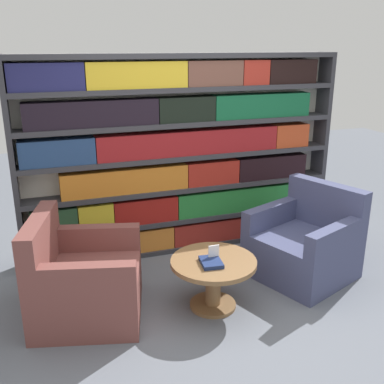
{
  "coord_description": "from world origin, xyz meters",
  "views": [
    {
      "loc": [
        -1.45,
        -2.95,
        2.19
      ],
      "look_at": [
        -0.15,
        0.77,
        0.88
      ],
      "focal_mm": 42.0,
      "sensor_mm": 36.0,
      "label": 1
    }
  ],
  "objects": [
    {
      "name": "bookshelf",
      "position": [
        -0.02,
        1.49,
        1.04
      ],
      "size": [
        3.44,
        0.3,
        2.1
      ],
      "color": "silver",
      "rests_on": "ground_plane"
    },
    {
      "name": "armchair_left",
      "position": [
        -1.21,
        0.46,
        0.31
      ],
      "size": [
        1.04,
        1.04,
        0.89
      ],
      "rotation": [
        0.0,
        0.0,
        1.31
      ],
      "color": "brown",
      "rests_on": "ground_plane"
    },
    {
      "name": "stray_book",
      "position": [
        -0.19,
        0.16,
        0.46
      ],
      "size": [
        0.19,
        0.24,
        0.03
      ],
      "color": "navy",
      "rests_on": "coffee_table"
    },
    {
      "name": "table_sign",
      "position": [
        -0.15,
        0.22,
        0.5
      ],
      "size": [
        0.09,
        0.06,
        0.14
      ],
      "color": "black",
      "rests_on": "coffee_table"
    },
    {
      "name": "ground_plane",
      "position": [
        0.0,
        0.0,
        0.0
      ],
      "size": [
        14.0,
        14.0,
        0.0
      ],
      "primitive_type": "plane",
      "color": "slate"
    },
    {
      "name": "armchair_right",
      "position": [
        0.92,
        0.47,
        0.31
      ],
      "size": [
        1.1,
        1.1,
        0.89
      ],
      "rotation": [
        0.0,
        0.0,
        -1.2
      ],
      "color": "#42476B",
      "rests_on": "ground_plane"
    },
    {
      "name": "coffee_table",
      "position": [
        -0.15,
        0.22,
        0.32
      ],
      "size": [
        0.73,
        0.73,
        0.45
      ],
      "color": "brown",
      "rests_on": "ground_plane"
    }
  ]
}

